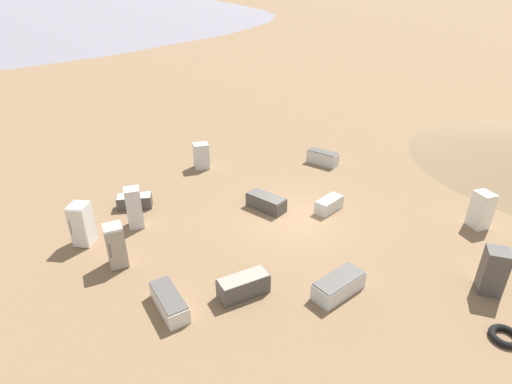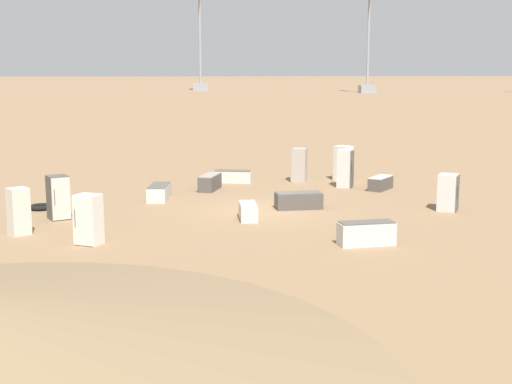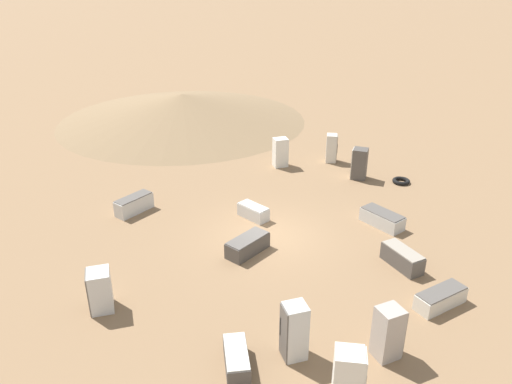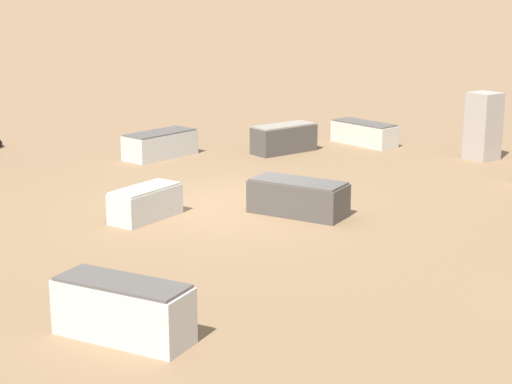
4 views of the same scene
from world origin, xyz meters
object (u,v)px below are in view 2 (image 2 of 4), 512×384
(discarded_fridge_5, at_px, (210,182))
(discarded_fridge_1, at_px, (299,200))
(power_pylon_3, at_px, (200,51))
(discarded_fridge_4, at_px, (88,220))
(discarded_fridge_11, at_px, (159,192))
(discarded_fridge_13, at_px, (343,163))
(discarded_fridge_6, at_px, (366,233))
(discarded_fridge_10, at_px, (448,192))
(discarded_fridge_2, at_px, (18,211))
(power_pylon_2, at_px, (368,53))
(discarded_fridge_3, at_px, (299,165))
(discarded_fridge_8, at_px, (248,211))
(discarded_fridge_0, at_px, (58,197))
(scrap_tire, at_px, (41,207))
(discarded_fridge_12, at_px, (381,183))
(discarded_fridge_7, at_px, (345,168))
(discarded_fridge_9, at_px, (233,176))

(discarded_fridge_5, bearing_deg, discarded_fridge_1, -36.53)
(power_pylon_3, height_order, discarded_fridge_4, power_pylon_3)
(discarded_fridge_4, height_order, discarded_fridge_11, discarded_fridge_4)
(discarded_fridge_1, xyz_separation_m, discarded_fridge_13, (-7.04, 3.12, 0.53))
(discarded_fridge_1, bearing_deg, power_pylon_3, 176.22)
(power_pylon_3, distance_m, discarded_fridge_5, 147.08)
(discarded_fridge_6, bearing_deg, discarded_fridge_10, 131.55)
(discarded_fridge_2, distance_m, discarded_fridge_13, 16.87)
(power_pylon_2, bearing_deg, discarded_fridge_3, -14.34)
(discarded_fridge_8, bearing_deg, discarded_fridge_0, 173.71)
(scrap_tire, bearing_deg, discarded_fridge_12, 104.05)
(discarded_fridge_1, height_order, discarded_fridge_4, discarded_fridge_4)
(discarded_fridge_1, distance_m, scrap_tire, 10.13)
(discarded_fridge_0, xyz_separation_m, discarded_fridge_4, (3.96, 1.70, -0.01))
(discarded_fridge_0, xyz_separation_m, discarded_fridge_5, (-5.94, 5.58, -0.45))
(power_pylon_3, height_order, discarded_fridge_8, power_pylon_3)
(discarded_fridge_4, xyz_separation_m, discarded_fridge_7, (-10.22, 10.17, 0.09))
(discarded_fridge_2, distance_m, discarded_fridge_3, 15.05)
(power_pylon_2, relative_size, discarded_fridge_0, 18.13)
(discarded_fridge_0, xyz_separation_m, discarded_fridge_2, (2.44, -0.83, -0.02))
(discarded_fridge_5, bearing_deg, power_pylon_2, 90.94)
(discarded_fridge_8, distance_m, scrap_tire, 8.37)
(power_pylon_2, distance_m, discarded_fridge_9, 133.68)
(power_pylon_3, bearing_deg, discarded_fridge_10, 3.82)
(discarded_fridge_12, bearing_deg, discarded_fridge_4, 75.15)
(discarded_fridge_10, bearing_deg, discarded_fridge_4, -43.54)
(power_pylon_2, distance_m, discarded_fridge_7, 134.09)
(discarded_fridge_1, xyz_separation_m, discarded_fridge_6, (6.01, 1.34, 0.05))
(discarded_fridge_7, relative_size, discarded_fridge_13, 1.03)
(discarded_fridge_1, bearing_deg, discarded_fridge_7, 144.79)
(discarded_fridge_6, bearing_deg, discarded_fridge_2, -109.81)
(discarded_fridge_0, distance_m, discarded_fridge_11, 5.04)
(discarded_fridge_12, distance_m, discarded_fridge_13, 3.15)
(discarded_fridge_11, bearing_deg, scrap_tire, -152.57)
(discarded_fridge_2, height_order, discarded_fridge_12, discarded_fridge_2)
(discarded_fridge_7, bearing_deg, discarded_fridge_11, -46.62)
(power_pylon_2, xyz_separation_m, scrap_tire, (134.61, -43.85, -8.95))
(discarded_fridge_7, relative_size, discarded_fridge_9, 0.92)
(discarded_fridge_0, xyz_separation_m, discarded_fridge_9, (-8.05, 6.72, -0.51))
(discarded_fridge_13, bearing_deg, discarded_fridge_5, 161.77)
(discarded_fridge_0, bearing_deg, discarded_fridge_3, -168.03)
(discarded_fridge_4, height_order, discarded_fridge_7, discarded_fridge_7)
(discarded_fridge_3, bearing_deg, discarded_fridge_7, -114.08)
(discarded_fridge_1, relative_size, discarded_fridge_13, 1.10)
(discarded_fridge_0, relative_size, discarded_fridge_10, 1.13)
(discarded_fridge_2, distance_m, discarded_fridge_4, 2.95)
(discarded_fridge_1, bearing_deg, discarded_fridge_12, 128.62)
(discarded_fridge_8, relative_size, discarded_fridge_13, 0.85)
(discarded_fridge_12, distance_m, scrap_tire, 14.87)
(power_pylon_2, bearing_deg, scrap_tire, -18.04)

